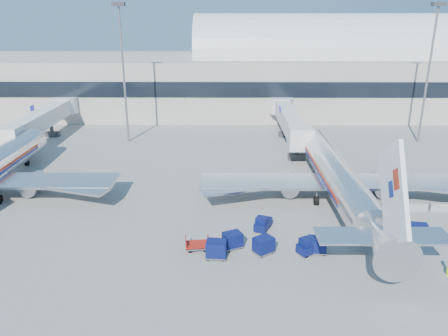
{
  "coord_description": "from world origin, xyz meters",
  "views": [
    {
      "loc": [
        -2.88,
        -42.72,
        20.83
      ],
      "look_at": [
        -3.27,
        6.0,
        3.61
      ],
      "focal_mm": 35.0,
      "sensor_mm": 36.0,
      "label": 1
    }
  ],
  "objects_px": {
    "mast_east": "(431,54)",
    "barrier_mid": "(443,207)",
    "mast_west": "(122,54)",
    "cart_open_red": "(198,245)",
    "cart_train_b": "(233,240)",
    "cart_solo_far": "(418,232)",
    "cart_train_c": "(216,249)",
    "barrier_near": "(414,207)",
    "cart_solo_near": "(317,245)",
    "tug_right": "(398,223)",
    "airliner_main": "(339,178)",
    "cart_train_a": "(264,245)",
    "jetbridge_near": "(288,118)",
    "tug_left": "(263,223)",
    "jetbridge_mid": "(45,118)",
    "tug_lead": "(309,246)"
  },
  "relations": [
    {
      "from": "cart_open_red",
      "to": "tug_left",
      "type": "bearing_deg",
      "value": 24.9
    },
    {
      "from": "airliner_main",
      "to": "jetbridge_near",
      "type": "height_order",
      "value": "airliner_main"
    },
    {
      "from": "barrier_near",
      "to": "cart_train_a",
      "type": "height_order",
      "value": "cart_train_a"
    },
    {
      "from": "mast_east",
      "to": "cart_train_c",
      "type": "relative_size",
      "value": 11.23
    },
    {
      "from": "cart_train_b",
      "to": "cart_solo_far",
      "type": "xyz_separation_m",
      "value": [
        18.04,
        1.68,
        0.05
      ]
    },
    {
      "from": "airliner_main",
      "to": "tug_lead",
      "type": "xyz_separation_m",
      "value": [
        -5.32,
        -11.81,
        -2.2
      ]
    },
    {
      "from": "tug_right",
      "to": "airliner_main",
      "type": "bearing_deg",
      "value": 160.88
    },
    {
      "from": "tug_lead",
      "to": "cart_open_red",
      "type": "relative_size",
      "value": 1.15
    },
    {
      "from": "jetbridge_near",
      "to": "cart_solo_near",
      "type": "height_order",
      "value": "jetbridge_near"
    },
    {
      "from": "barrier_mid",
      "to": "cart_train_a",
      "type": "relative_size",
      "value": 1.33
    },
    {
      "from": "cart_solo_near",
      "to": "cart_open_red",
      "type": "height_order",
      "value": "cart_solo_near"
    },
    {
      "from": "tug_lead",
      "to": "cart_train_c",
      "type": "relative_size",
      "value": 1.36
    },
    {
      "from": "cart_train_a",
      "to": "cart_solo_far",
      "type": "relative_size",
      "value": 1.09
    },
    {
      "from": "barrier_mid",
      "to": "cart_train_c",
      "type": "distance_m",
      "value": 27.13
    },
    {
      "from": "mast_west",
      "to": "cart_open_red",
      "type": "height_order",
      "value": "mast_west"
    },
    {
      "from": "tug_right",
      "to": "jetbridge_near",
      "type": "bearing_deg",
      "value": 138.96
    },
    {
      "from": "mast_west",
      "to": "cart_open_red",
      "type": "xyz_separation_m",
      "value": [
        14.36,
        -36.7,
        -14.37
      ]
    },
    {
      "from": "cart_train_a",
      "to": "cart_train_b",
      "type": "bearing_deg",
      "value": 126.5
    },
    {
      "from": "mast_west",
      "to": "mast_east",
      "type": "height_order",
      "value": "same"
    },
    {
      "from": "barrier_mid",
      "to": "cart_solo_near",
      "type": "distance_m",
      "value": 18.4
    },
    {
      "from": "jetbridge_near",
      "to": "mast_west",
      "type": "bearing_deg",
      "value": -178.32
    },
    {
      "from": "jetbridge_mid",
      "to": "tug_lead",
      "type": "distance_m",
      "value": 54.68
    },
    {
      "from": "jetbridge_mid",
      "to": "barrier_mid",
      "type": "bearing_deg",
      "value": -27.35
    },
    {
      "from": "barrier_mid",
      "to": "cart_open_red",
      "type": "relative_size",
      "value": 1.27
    },
    {
      "from": "jetbridge_near",
      "to": "mast_west",
      "type": "xyz_separation_m",
      "value": [
        -27.6,
        -0.81,
        10.86
      ]
    },
    {
      "from": "tug_right",
      "to": "cart_train_c",
      "type": "distance_m",
      "value": 19.35
    },
    {
      "from": "cart_solo_far",
      "to": "mast_west",
      "type": "bearing_deg",
      "value": 145.41
    },
    {
      "from": "cart_train_c",
      "to": "cart_open_red",
      "type": "relative_size",
      "value": 0.85
    },
    {
      "from": "jetbridge_near",
      "to": "cart_solo_far",
      "type": "bearing_deg",
      "value": -77.2
    },
    {
      "from": "barrier_mid",
      "to": "tug_lead",
      "type": "distance_m",
      "value": 19.05
    },
    {
      "from": "airliner_main",
      "to": "jetbridge_near",
      "type": "bearing_deg",
      "value": 95.22
    },
    {
      "from": "jetbridge_mid",
      "to": "mast_west",
      "type": "xyz_separation_m",
      "value": [
        14.4,
        -0.81,
        10.86
      ]
    },
    {
      "from": "mast_east",
      "to": "cart_train_c",
      "type": "height_order",
      "value": "mast_east"
    },
    {
      "from": "mast_west",
      "to": "cart_train_a",
      "type": "xyz_separation_m",
      "value": [
        20.47,
        -37.35,
        -13.95
      ]
    },
    {
      "from": "cart_train_c",
      "to": "mast_east",
      "type": "bearing_deg",
      "value": 54.05
    },
    {
      "from": "jetbridge_mid",
      "to": "mast_west",
      "type": "bearing_deg",
      "value": -3.21
    },
    {
      "from": "barrier_mid",
      "to": "tug_lead",
      "type": "bearing_deg",
      "value": -150.75
    },
    {
      "from": "airliner_main",
      "to": "mast_east",
      "type": "relative_size",
      "value": 1.65
    },
    {
      "from": "barrier_near",
      "to": "cart_solo_near",
      "type": "distance_m",
      "value": 15.63
    },
    {
      "from": "mast_east",
      "to": "tug_left",
      "type": "bearing_deg",
      "value": -131.82
    },
    {
      "from": "barrier_near",
      "to": "cart_solo_far",
      "type": "bearing_deg",
      "value": -109.2
    },
    {
      "from": "barrier_near",
      "to": "cart_train_a",
      "type": "distance_m",
      "value": 19.87
    },
    {
      "from": "tug_left",
      "to": "cart_open_red",
      "type": "height_order",
      "value": "tug_left"
    },
    {
      "from": "mast_west",
      "to": "jetbridge_near",
      "type": "bearing_deg",
      "value": 1.68
    },
    {
      "from": "tug_right",
      "to": "cart_open_red",
      "type": "xyz_separation_m",
      "value": [
        -20.26,
        -4.33,
        -0.23
      ]
    },
    {
      "from": "barrier_near",
      "to": "cart_train_b",
      "type": "bearing_deg",
      "value": -157.63
    },
    {
      "from": "cart_open_red",
      "to": "jetbridge_mid",
      "type": "bearing_deg",
      "value": 120.31
    },
    {
      "from": "tug_lead",
      "to": "cart_train_a",
      "type": "relative_size",
      "value": 1.21
    },
    {
      "from": "jetbridge_mid",
      "to": "cart_train_c",
      "type": "xyz_separation_m",
      "value": [
        30.55,
        -38.99,
        -3.04
      ]
    },
    {
      "from": "mast_east",
      "to": "barrier_mid",
      "type": "relative_size",
      "value": 7.53
    }
  ]
}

